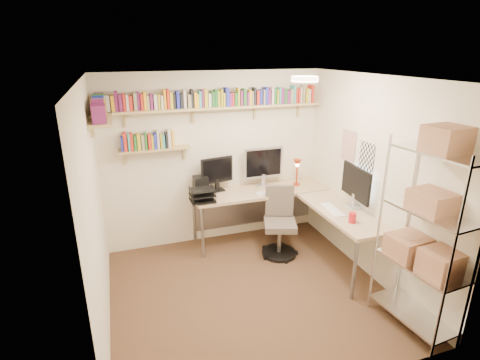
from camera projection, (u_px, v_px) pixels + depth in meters
name	position (u px, v px, depth m)	size (l,w,h in m)	color
ground	(249.00, 292.00, 4.52)	(3.20, 3.20, 0.00)	#4B2B20
room_shell	(251.00, 170.00, 4.01)	(3.24, 3.04, 2.52)	beige
wall_shelves	(186.00, 109.00, 4.88)	(3.12, 1.09, 0.80)	tan
corner_desk	(273.00, 196.00, 5.31)	(2.17, 2.11, 1.41)	tan
office_chair	(280.00, 227.00, 5.26)	(0.55, 0.56, 0.98)	black
wire_rack	(429.00, 222.00, 3.57)	(0.50, 0.90, 2.14)	silver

